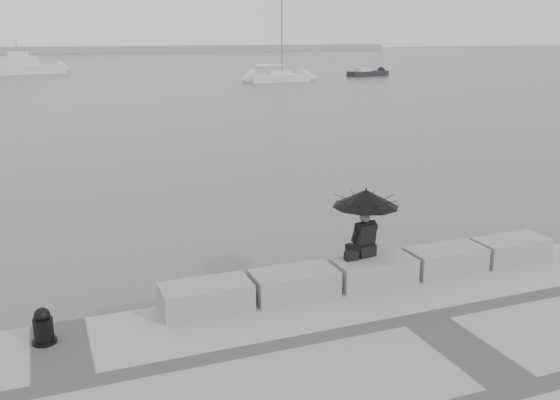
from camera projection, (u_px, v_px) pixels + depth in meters
name	position (u px, v px, depth m)	size (l,w,h in m)	color
ground	(361.00, 297.00, 12.88)	(360.00, 360.00, 0.00)	#444749
stone_block_far_left	(206.00, 297.00, 11.07)	(1.60, 0.80, 0.50)	gray
stone_block_left	(294.00, 283.00, 11.68)	(1.60, 0.80, 0.50)	gray
stone_block_centre	(374.00, 271.00, 12.28)	(1.60, 0.80, 0.50)	gray
stone_block_right	(446.00, 260.00, 12.88)	(1.60, 0.80, 0.50)	gray
stone_block_far_right	(511.00, 250.00, 13.48)	(1.60, 0.80, 0.50)	gray
seated_person	(366.00, 205.00, 12.15)	(1.31, 1.31, 1.39)	black
bag	(351.00, 256.00, 12.14)	(0.27, 0.15, 0.17)	black
mooring_bollard	(43.00, 329.00, 9.89)	(0.39, 0.39, 0.61)	black
distant_landmass	(18.00, 50.00, 148.47)	(180.00, 8.00, 2.80)	#939698
sailboat_right	(278.00, 77.00, 67.15)	(6.51, 2.46, 12.90)	silver
motor_cruiser	(26.00, 67.00, 79.28)	(9.74, 4.53, 4.50)	silver
small_motorboat	(368.00, 73.00, 75.81)	(5.60, 2.69, 1.10)	black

